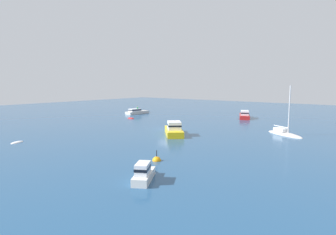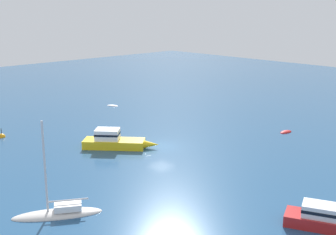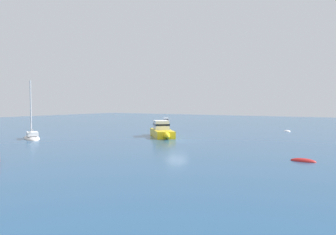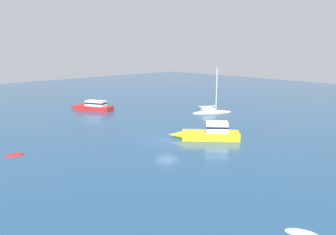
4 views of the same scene
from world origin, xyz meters
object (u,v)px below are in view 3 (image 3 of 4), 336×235
rib (303,161)px  rib_1 (287,131)px  channel_buoy (165,128)px  yacht (32,137)px  launch (166,123)px  motor_cruiser_1 (162,131)px

rib → rib_1: (-28.07, -6.67, 0.00)m
rib_1 → channel_buoy: 21.26m
yacht → channel_buoy: size_ratio=5.16×
rib_1 → channel_buoy: size_ratio=1.42×
launch → yacht: yacht is taller
rib → motor_cruiser_1: (-10.22, -19.82, 0.82)m
motor_cruiser_1 → channel_buoy: bearing=168.3°
motor_cruiser_1 → channel_buoy: 15.13m
channel_buoy → motor_cruiser_1: bearing=30.0°
yacht → rib_1: yacht is taller
motor_cruiser_1 → channel_buoy: size_ratio=4.84×
launch → motor_cruiser_1: bearing=-0.3°
launch → channel_buoy: (5.20, 3.01, -0.63)m
launch → rib_1: bearing=58.6°
motor_cruiser_1 → channel_buoy: (-13.08, -7.56, -0.81)m
launch → rib_1: 23.74m
channel_buoy → launch: bearing=-149.9°
motor_cruiser_1 → rib: bearing=21.0°
motor_cruiser_1 → rib_1: bearing=101.8°
rib → rib_1: size_ratio=0.93×
launch → yacht: 29.14m
rib → launch: bearing=141.7°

